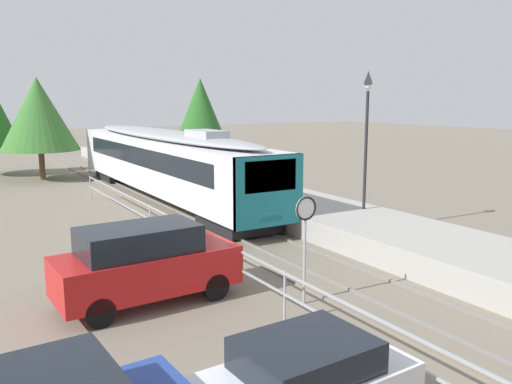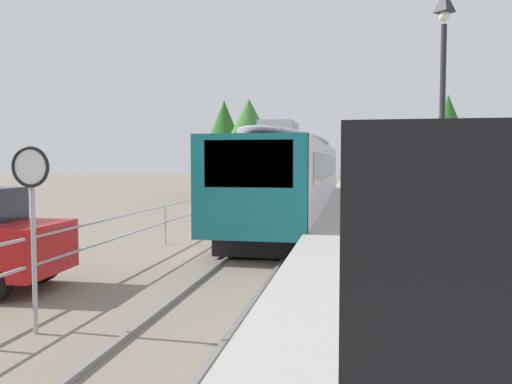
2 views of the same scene
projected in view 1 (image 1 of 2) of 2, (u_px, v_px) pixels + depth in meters
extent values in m
plane|color=slate|center=(149.00, 231.00, 20.92)|extent=(160.00, 160.00, 0.00)
cube|color=slate|center=(216.00, 221.00, 22.45)|extent=(3.20, 60.00, 0.06)
cube|color=slate|center=(201.00, 222.00, 22.07)|extent=(0.08, 60.00, 0.08)
cube|color=slate|center=(231.00, 218.00, 22.81)|extent=(0.08, 60.00, 0.08)
cube|color=silver|center=(164.00, 162.00, 27.13)|extent=(2.80, 20.46, 2.55)
cube|color=#19757F|center=(269.00, 191.00, 18.60)|extent=(2.80, 0.24, 2.55)
cube|color=black|center=(270.00, 176.00, 18.44)|extent=(2.13, 0.08, 1.12)
cube|color=black|center=(163.00, 155.00, 27.06)|extent=(2.82, 17.18, 0.92)
ellipsoid|color=#A8AAAF|center=(163.00, 134.00, 26.88)|extent=(2.69, 19.64, 0.44)
cube|color=#A8AAAF|center=(206.00, 134.00, 22.53)|extent=(1.10, 2.20, 0.36)
cube|color=#EAE5C6|center=(270.00, 219.00, 18.72)|extent=(1.00, 0.10, 0.20)
cube|color=black|center=(238.00, 221.00, 20.81)|extent=(2.24, 3.20, 0.55)
cube|color=black|center=(120.00, 174.00, 34.00)|extent=(2.24, 3.20, 0.55)
cube|color=#A8A59E|center=(280.00, 204.00, 24.04)|extent=(3.90, 60.00, 0.90)
cylinder|color=#232328|center=(366.00, 151.00, 20.38)|extent=(0.12, 0.12, 4.60)
pyramid|color=#232328|center=(368.00, 77.00, 19.90)|extent=(0.34, 0.34, 0.50)
sphere|color=silver|center=(368.00, 86.00, 19.95)|extent=(0.24, 0.24, 0.24)
cylinder|color=#9EA0A5|center=(304.00, 262.00, 13.29)|extent=(0.07, 0.07, 2.20)
cylinder|color=white|center=(306.00, 208.00, 13.03)|extent=(0.60, 0.03, 0.60)
torus|color=black|center=(306.00, 208.00, 13.02)|extent=(0.61, 0.05, 0.61)
cube|color=#9EA0A5|center=(285.00, 273.00, 12.14)|extent=(0.05, 36.00, 0.05)
cube|color=#9EA0A5|center=(285.00, 294.00, 12.23)|extent=(0.05, 36.00, 0.05)
cylinder|color=#9EA0A5|center=(285.00, 297.00, 12.24)|extent=(0.06, 0.06, 1.25)
cylinder|color=#9EA0A5|center=(150.00, 222.00, 19.82)|extent=(0.06, 0.06, 1.25)
cylinder|color=#9EA0A5|center=(90.00, 188.00, 27.40)|extent=(0.06, 0.06, 1.25)
cube|color=black|center=(305.00, 355.00, 8.08)|extent=(2.06, 1.62, 0.50)
cylinder|color=black|center=(324.00, 372.00, 9.47)|extent=(0.63, 0.22, 0.62)
cube|color=red|center=(148.00, 270.00, 13.44)|extent=(4.68, 2.09, 1.00)
cube|color=black|center=(139.00, 239.00, 13.18)|extent=(2.97, 1.79, 0.68)
cylinder|color=black|center=(187.00, 270.00, 15.03)|extent=(0.73, 0.27, 0.72)
cylinder|color=black|center=(215.00, 286.00, 13.67)|extent=(0.73, 0.27, 0.72)
cylinder|color=black|center=(80.00, 291.00, 13.38)|extent=(0.73, 0.27, 0.72)
cylinder|color=black|center=(100.00, 312.00, 12.02)|extent=(0.73, 0.27, 0.72)
cylinder|color=brown|center=(42.00, 165.00, 34.24)|extent=(0.36, 0.36, 1.93)
cone|color=#38702D|center=(38.00, 114.00, 33.66)|extent=(4.93, 4.93, 4.69)
cylinder|color=brown|center=(201.00, 152.00, 42.88)|extent=(0.36, 0.36, 1.94)
cone|color=#286023|center=(201.00, 109.00, 42.28)|extent=(4.03, 4.03, 4.96)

